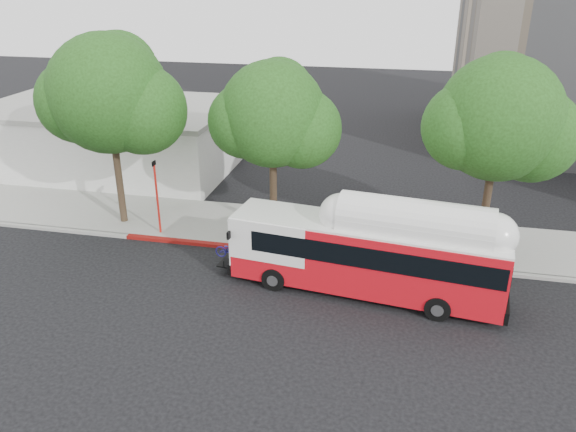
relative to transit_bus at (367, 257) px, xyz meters
The scene contains 10 objects.
ground 4.53m from the transit_bus, 163.31° to the right, with size 120.00×120.00×0.00m, color black.
sidewalk 6.84m from the transit_bus, 127.41° to the left, with size 60.00×5.00×0.15m, color gray.
curb_strip 5.10m from the transit_bus, 146.39° to the left, with size 60.00×0.30×0.15m, color gray.
red_curb_segment 7.70m from the transit_bus, 159.12° to the left, with size 10.00×0.32×0.16m, color maroon.
street_tree_left 14.20m from the transit_bus, 160.93° to the left, with size 6.67×5.80×9.74m.
street_tree_mid 7.95m from the transit_bus, 133.74° to the left, with size 5.75×5.00×8.62m.
street_tree_right 8.49m from the transit_bus, 40.74° to the left, with size 6.21×5.40×9.18m.
low_commercial_bldg 22.12m from the transit_bus, 144.68° to the left, with size 16.20×10.20×4.25m.
transit_bus is the anchor object (origin of this frame).
signal_pole 11.10m from the transit_bus, 162.40° to the left, with size 0.11×0.37×3.90m.
Camera 1 is at (5.13, -19.12, 12.25)m, focal length 35.00 mm.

